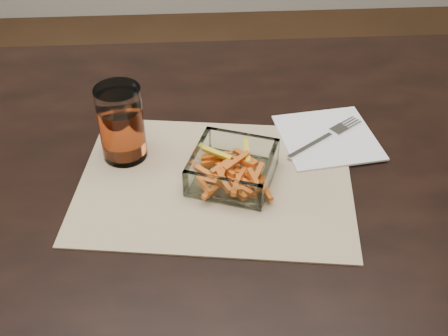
{
  "coord_description": "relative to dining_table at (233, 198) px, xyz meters",
  "views": [
    {
      "loc": [
        -0.06,
        -0.75,
        1.37
      ],
      "look_at": [
        -0.02,
        -0.06,
        0.78
      ],
      "focal_mm": 45.0,
      "sensor_mm": 36.0,
      "label": 1
    }
  ],
  "objects": [
    {
      "name": "dining_table",
      "position": [
        0.0,
        0.0,
        0.0
      ],
      "size": [
        1.6,
        0.9,
        0.75
      ],
      "color": "black",
      "rests_on": "ground"
    },
    {
      "name": "placemat",
      "position": [
        -0.03,
        -0.05,
        0.09
      ],
      "size": [
        0.49,
        0.39,
        0.0
      ],
      "primitive_type": "cube",
      "rotation": [
        0.0,
        0.0,
        -0.14
      ],
      "color": "tan",
      "rests_on": "dining_table"
    },
    {
      "name": "glass_bowl",
      "position": [
        -0.0,
        -0.05,
        0.11
      ],
      "size": [
        0.16,
        0.16,
        0.05
      ],
      "rotation": [
        0.0,
        0.0,
        -0.34
      ],
      "color": "white",
      "rests_on": "placemat"
    },
    {
      "name": "tumbler",
      "position": [
        -0.19,
        0.03,
        0.15
      ],
      "size": [
        0.08,
        0.08,
        0.13
      ],
      "color": "white",
      "rests_on": "placemat"
    },
    {
      "name": "napkin",
      "position": [
        0.18,
        0.05,
        0.09
      ],
      "size": [
        0.19,
        0.19,
        0.0
      ],
      "primitive_type": "cube",
      "rotation": [
        0.0,
        0.0,
        0.13
      ],
      "color": "white",
      "rests_on": "placemat"
    },
    {
      "name": "fork",
      "position": [
        0.17,
        0.05,
        0.1
      ],
      "size": [
        0.16,
        0.12,
        0.0
      ],
      "rotation": [
        0.0,
        0.0,
        -0.94
      ],
      "color": "silver",
      "rests_on": "napkin"
    }
  ]
}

